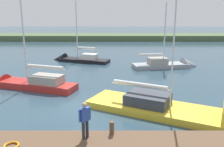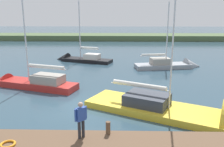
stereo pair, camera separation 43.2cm
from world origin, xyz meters
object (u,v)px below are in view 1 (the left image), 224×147
sailboat_mid_channel (27,85)px  person_on_dock (85,118)px  sailboat_behind_pier (76,60)px  sailboat_far_right (196,117)px  life_ring_buoy (11,146)px  sailboat_outer_mooring (171,66)px  mooring_post_near (112,128)px

sailboat_mid_channel → person_on_dock: (-6.06, 9.84, 1.48)m
sailboat_behind_pier → sailboat_far_right: bearing=137.8°
sailboat_behind_pier → life_ring_buoy: bearing=110.4°
sailboat_mid_channel → sailboat_far_right: 13.82m
sailboat_behind_pier → sailboat_outer_mooring: bearing=-178.5°
life_ring_buoy → sailboat_far_right: sailboat_far_right is taller
person_on_dock → life_ring_buoy: bearing=59.9°
life_ring_buoy → sailboat_behind_pier: size_ratio=0.08×
sailboat_outer_mooring → sailboat_far_right: 14.24m
sailboat_mid_channel → sailboat_outer_mooring: sailboat_mid_channel is taller
sailboat_mid_channel → person_on_dock: sailboat_mid_channel is taller
sailboat_outer_mooring → sailboat_behind_pier: bearing=152.3°
mooring_post_near → sailboat_mid_channel: bearing=-52.5°
person_on_dock → sailboat_behind_pier: bearing=-34.3°
sailboat_mid_channel → sailboat_outer_mooring: 16.07m
sailboat_outer_mooring → sailboat_mid_channel: bearing=-161.3°
sailboat_behind_pier → person_on_dock: 21.60m
sailboat_behind_pier → person_on_dock: size_ratio=5.02×
sailboat_mid_channel → sailboat_outer_mooring: (-14.08, -7.75, -0.00)m
mooring_post_near → sailboat_mid_channel: (7.25, -9.44, -0.80)m
mooring_post_near → sailboat_far_right: sailboat_far_right is taller
life_ring_buoy → sailboat_far_right: 10.18m
sailboat_far_right → person_on_dock: bearing=-123.8°
sailboat_outer_mooring → person_on_dock: (8.02, 17.59, 1.48)m
mooring_post_near → sailboat_outer_mooring: bearing=-111.7°
life_ring_buoy → sailboat_mid_channel: (3.01, -10.58, -0.55)m
mooring_post_near → sailboat_behind_pier: (4.74, -20.86, -0.85)m
life_ring_buoy → sailboat_far_right: size_ratio=0.05×
sailboat_outer_mooring → person_on_dock: size_ratio=4.84×
sailboat_far_right → person_on_dock: (6.20, 3.47, 1.53)m
sailboat_outer_mooring → sailboat_behind_pier: sailboat_behind_pier is taller
life_ring_buoy → sailboat_outer_mooring: size_ratio=0.08×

